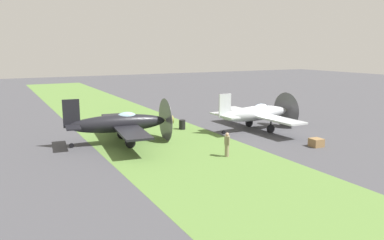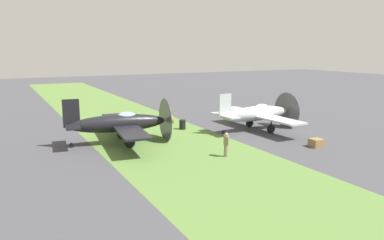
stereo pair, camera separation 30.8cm
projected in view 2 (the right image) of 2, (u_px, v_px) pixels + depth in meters
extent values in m
plane|color=#424247|center=(266.00, 131.00, 35.30)|extent=(160.00, 160.00, 0.00)
cube|color=#567A38|center=(166.00, 143.00, 30.79)|extent=(120.00, 11.00, 0.01)
ellipsoid|color=#B2B7BC|center=(256.00, 114.00, 35.40)|extent=(1.51, 7.45, 1.35)
cube|color=#B2B7BC|center=(259.00, 115.00, 35.64)|extent=(10.52, 2.07, 0.15)
cube|color=#B2B7BC|center=(225.00, 106.00, 33.64)|extent=(0.13, 1.20, 2.07)
cube|color=#B2B7BC|center=(225.00, 115.00, 33.80)|extent=(3.51, 1.06, 0.11)
cone|color=#B7B24C|center=(288.00, 110.00, 37.27)|extent=(0.71, 0.78, 0.70)
cylinder|color=#4C4C51|center=(287.00, 111.00, 37.17)|extent=(3.49, 0.12, 3.49)
ellipsoid|color=#8CB2C6|center=(261.00, 108.00, 35.62)|extent=(0.80, 1.54, 0.76)
cylinder|color=black|center=(250.00, 123.00, 37.25)|extent=(0.26, 0.75, 0.74)
cylinder|color=black|center=(250.00, 118.00, 37.15)|extent=(0.13, 0.13, 1.05)
cylinder|color=black|center=(271.00, 129.00, 34.51)|extent=(0.26, 0.75, 0.74)
cylinder|color=black|center=(271.00, 123.00, 34.42)|extent=(0.13, 0.13, 1.05)
cylinder|color=black|center=(224.00, 132.00, 34.02)|extent=(0.14, 0.35, 0.35)
ellipsoid|color=black|center=(118.00, 123.00, 30.48)|extent=(2.25, 7.83, 1.41)
cube|color=black|center=(124.00, 125.00, 30.67)|extent=(11.05, 3.11, 0.16)
cube|color=black|center=(71.00, 113.00, 29.05)|extent=(0.25, 1.25, 2.16)
cube|color=black|center=(72.00, 125.00, 29.22)|extent=(3.72, 1.41, 0.11)
cone|color=#B7B24C|center=(168.00, 120.00, 31.94)|extent=(0.81, 0.87, 0.73)
cylinder|color=#4C4C51|center=(165.00, 120.00, 31.86)|extent=(3.62, 0.44, 3.63)
ellipsoid|color=#8CB2C6|center=(126.00, 117.00, 30.63)|extent=(0.96, 1.67, 0.79)
cylinder|color=black|center=(122.00, 134.00, 32.42)|extent=(0.33, 0.79, 0.77)
cylinder|color=black|center=(122.00, 128.00, 32.32)|extent=(0.14, 0.14, 1.09)
cylinder|color=black|center=(130.00, 143.00, 29.40)|extent=(0.33, 0.79, 0.77)
cylinder|color=black|center=(130.00, 136.00, 29.30)|extent=(0.14, 0.14, 1.09)
cylinder|color=black|center=(71.00, 145.00, 29.47)|extent=(0.18, 0.38, 0.36)
cylinder|color=#847A5B|center=(226.00, 151.00, 26.94)|extent=(0.30, 0.30, 0.88)
cylinder|color=#847A5B|center=(226.00, 140.00, 26.81)|extent=(0.38, 0.38, 0.62)
sphere|color=tan|center=(226.00, 134.00, 26.73)|extent=(0.23, 0.23, 0.23)
cylinder|color=#847A5B|center=(228.00, 141.00, 26.57)|extent=(0.11, 0.11, 0.59)
cylinder|color=#847A5B|center=(224.00, 139.00, 27.04)|extent=(0.11, 0.11, 0.59)
cylinder|color=black|center=(182.00, 125.00, 36.09)|extent=(0.60, 0.60, 0.90)
cube|color=olive|center=(316.00, 143.00, 29.64)|extent=(0.96, 0.96, 0.64)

